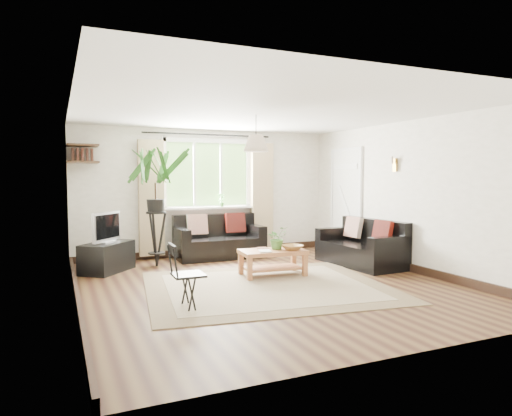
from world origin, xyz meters
name	(u,v)px	position (x,y,z in m)	size (l,w,h in m)	color
floor	(267,285)	(0.00, 0.00, 0.00)	(5.50, 5.50, 0.00)	black
ceiling	(268,111)	(0.00, 0.00, 2.40)	(5.50, 5.50, 0.00)	white
wall_back	(207,192)	(0.00, 2.75, 1.20)	(5.00, 0.02, 2.40)	beige
wall_front	(408,214)	(0.00, -2.75, 1.20)	(5.00, 0.02, 2.40)	beige
wall_left	(73,203)	(-2.50, 0.00, 1.20)	(0.02, 5.50, 2.40)	beige
wall_right	(409,196)	(2.50, 0.00, 1.20)	(0.02, 5.50, 2.40)	beige
rug	(267,286)	(-0.06, -0.12, 0.01)	(3.22, 2.76, 0.02)	#C4B598
window	(208,174)	(0.00, 2.71, 1.55)	(2.50, 0.16, 2.16)	white
door	(346,203)	(2.47, 1.70, 1.00)	(0.06, 0.96, 2.06)	silver
corner_shelf	(83,154)	(-2.25, 2.50, 1.89)	(0.50, 0.50, 0.34)	black
pendant_lamp	(256,139)	(0.00, 0.40, 2.05)	(0.36, 0.36, 0.54)	beige
wall_sconce	(394,162)	(2.43, 0.30, 1.74)	(0.12, 0.12, 0.28)	beige
sofa_back	(219,237)	(0.08, 2.29, 0.38)	(1.60, 0.80, 0.75)	black
sofa_right	(360,244)	(2.05, 0.65, 0.37)	(0.78, 1.57, 0.74)	black
coffee_table	(273,263)	(0.31, 0.47, 0.20)	(0.98, 0.53, 0.40)	#995632
table_plant	(277,238)	(0.40, 0.51, 0.57)	(0.31, 0.27, 0.35)	#3B692A
bowl	(292,247)	(0.58, 0.36, 0.44)	(0.31, 0.31, 0.08)	#A17137
book_a	(259,251)	(0.05, 0.40, 0.41)	(0.17, 0.24, 0.02)	white
book_b	(258,249)	(0.12, 0.60, 0.41)	(0.16, 0.22, 0.02)	brown
tv_stand	(107,257)	(-1.96, 1.81, 0.23)	(0.86, 0.49, 0.47)	black
tv	(106,227)	(-1.96, 1.81, 0.72)	(0.67, 0.22, 0.51)	#A5A5AA
palm_stand	(156,207)	(-1.15, 1.95, 1.00)	(0.77, 0.77, 1.99)	black
folding_chair	(188,276)	(-1.31, -0.67, 0.38)	(0.39, 0.39, 0.75)	black
sill_plant	(222,199)	(0.25, 2.63, 1.06)	(0.14, 0.10, 0.27)	#2D6023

